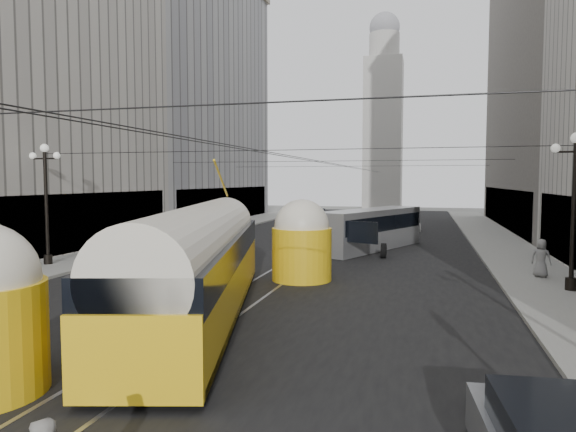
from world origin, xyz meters
The scene contains 15 objects.
road centered at (0.00, 32.50, 0.00)m, with size 20.00×85.00×0.02m, color black.
sidewalk_left centered at (-12.00, 36.00, 0.07)m, with size 4.00×72.00×0.15m, color gray.
sidewalk_right centered at (12.00, 36.00, 0.07)m, with size 4.00×72.00×0.15m, color gray.
rail_left centered at (-0.75, 32.50, 0.00)m, with size 0.12×85.00×0.04m, color gray.
rail_right centered at (0.75, 32.50, 0.00)m, with size 0.12×85.00×0.04m, color gray.
building_left_far centered at (-19.99, 48.00, 14.31)m, with size 12.60×28.60×28.60m.
distant_tower centered at (0.00, 80.00, 14.97)m, with size 6.00×6.00×31.36m.
lamppost_left_mid centered at (-12.60, 18.00, 3.74)m, with size 1.86×0.44×6.37m.
lamppost_right_mid centered at (12.60, 18.00, 3.74)m, with size 1.86×0.44×6.37m.
catenary centered at (0.12, 31.49, 5.88)m, with size 25.00×72.00×0.23m.
streetcar centered at (-0.50, 10.85, 1.85)m, with size 6.46×16.82×3.80m.
city_bus centered at (3.37, 29.25, 1.48)m, with size 6.12×11.01×2.70m.
sedan_white_far centered at (5.02, 43.04, 0.58)m, with size 2.93×4.38×1.28m.
sedan_dark_far centered at (-5.00, 50.09, 0.72)m, with size 3.95×5.41×1.58m.
pedestrian_sidewalk_right centered at (12.02, 20.75, 1.03)m, with size 0.86×0.53×1.76m, color gray.
Camera 1 is at (6.82, -4.88, 4.61)m, focal length 32.00 mm.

